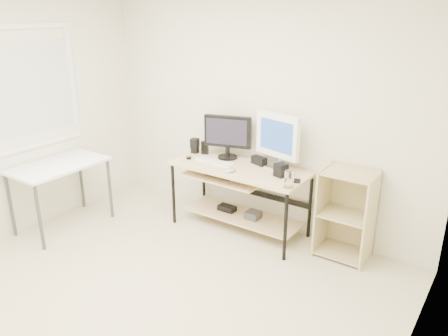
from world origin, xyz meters
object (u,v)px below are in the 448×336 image
object	(u,v)px
desk	(238,184)
side_table	(59,171)
white_imac	(277,137)
shelf_unit	(347,213)
black_monitor	(228,134)
audio_controller	(205,147)

from	to	relation	value
desk	side_table	distance (m)	1.97
side_table	white_imac	distance (m)	2.40
shelf_unit	black_monitor	distance (m)	1.54
white_imac	audio_controller	world-z (taller)	white_imac
black_monitor	white_imac	distance (m)	0.61
black_monitor	shelf_unit	bearing A→B (deg)	-16.75
shelf_unit	black_monitor	size ratio (longest dim) A/B	1.71
desk	side_table	size ratio (longest dim) A/B	1.50
shelf_unit	black_monitor	xyz separation A→B (m)	(-1.42, -0.00, 0.58)
shelf_unit	audio_controller	xyz separation A→B (m)	(-1.73, -0.02, 0.37)
shelf_unit	side_table	bearing A→B (deg)	-156.67
desk	white_imac	distance (m)	0.68
black_monitor	white_imac	bearing A→B (deg)	-14.54
side_table	shelf_unit	distance (m)	3.09
white_imac	side_table	bearing A→B (deg)	-134.89
side_table	audio_controller	world-z (taller)	audio_controller
desk	audio_controller	distance (m)	0.64
desk	shelf_unit	xyz separation A→B (m)	(1.18, 0.16, -0.09)
white_imac	audio_controller	distance (m)	0.95
side_table	black_monitor	world-z (taller)	black_monitor
black_monitor	white_imac	world-z (taller)	white_imac
side_table	audio_controller	bearing A→B (deg)	47.46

